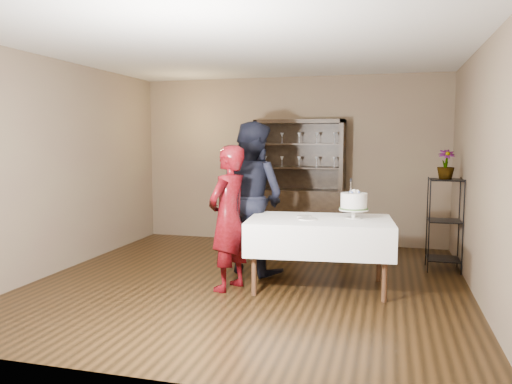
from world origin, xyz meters
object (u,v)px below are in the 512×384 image
Objects in this scene: china_hutch at (299,204)px; man at (252,198)px; woman at (228,218)px; cake at (354,202)px; plant_etagere at (444,221)px; potted_plant at (446,164)px; cake_table at (320,235)px.

man is at bearing -99.91° from china_hutch.
woman is 1.43m from cake.
china_hutch is 1.67× the size of plant_etagere.
potted_plant is at bearing -163.32° from plant_etagere.
man reaches higher than plant_etagere.
plant_etagere reaches higher than cake_table.
cake is at bearing 125.99° from woman.
woman reaches higher than potted_plant.
potted_plant is at bearing 139.98° from woman.
cake_table is 4.47× the size of potted_plant.
potted_plant is (1.07, 1.07, 0.39)m from cake.
cake_table is at bearing 176.02° from man.
cake is (1.35, 0.43, 0.17)m from woman.
plant_etagere is at bearing 139.92° from woman.
plant_etagere is at bearing -26.83° from china_hutch.
plant_etagere is 2.50m from man.
man is 4.20× the size of cake.
china_hutch is at bearing -169.68° from woman.
woman is (-0.99, -0.30, 0.20)m from cake_table.
plant_etagere is at bearing 16.68° from potted_plant.
cake is at bearing -135.30° from plant_etagere.
china_hutch reaches higher than potted_plant.
man is at bearing -163.78° from plant_etagere.
cake is (1.30, -0.38, 0.03)m from man.
cake_table is 3.71× the size of cake.
plant_etagere is 2.64× the size of cake.
cake reaches higher than plant_etagere.
plant_etagere is 0.71× the size of cake_table.
plant_etagere is 1.88m from cake_table.
china_hutch is 5.30× the size of potted_plant.
china_hutch is 2.37m from cake.
cake is at bearing -135.10° from potted_plant.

